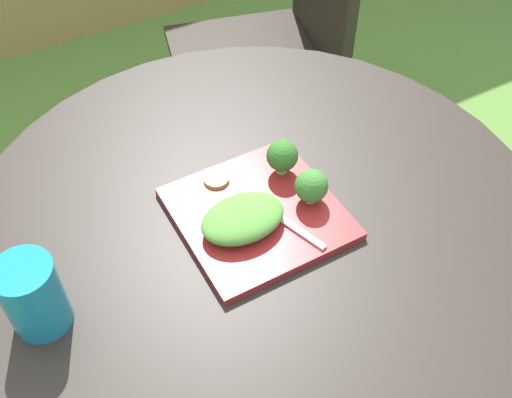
{
  "coord_description": "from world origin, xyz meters",
  "views": [
    {
      "loc": [
        -0.3,
        -0.53,
        1.45
      ],
      "look_at": [
        -0.0,
        0.0,
        0.77
      ],
      "focal_mm": 42.1,
      "sensor_mm": 36.0,
      "label": 1
    }
  ],
  "objects_px": {
    "patio_chair": "(283,29)",
    "salad_plate": "(254,213)",
    "fork": "(277,216)",
    "drinking_glass": "(35,298)"
  },
  "relations": [
    {
      "from": "patio_chair",
      "to": "salad_plate",
      "type": "relative_size",
      "value": 3.69
    },
    {
      "from": "patio_chair",
      "to": "fork",
      "type": "height_order",
      "value": "patio_chair"
    },
    {
      "from": "patio_chair",
      "to": "fork",
      "type": "bearing_deg",
      "value": -122.1
    },
    {
      "from": "patio_chair",
      "to": "drinking_glass",
      "type": "xyz_separation_m",
      "value": [
        -0.83,
        -0.73,
        0.25
      ]
    },
    {
      "from": "patio_chair",
      "to": "salad_plate",
      "type": "height_order",
      "value": "patio_chair"
    },
    {
      "from": "salad_plate",
      "to": "drinking_glass",
      "type": "bearing_deg",
      "value": -176.29
    },
    {
      "from": "fork",
      "to": "drinking_glass",
      "type": "bearing_deg",
      "value": 178.66
    },
    {
      "from": "patio_chair",
      "to": "fork",
      "type": "xyz_separation_m",
      "value": [
        -0.46,
        -0.74,
        0.22
      ]
    },
    {
      "from": "drinking_glass",
      "to": "fork",
      "type": "relative_size",
      "value": 0.77
    },
    {
      "from": "patio_chair",
      "to": "fork",
      "type": "distance_m",
      "value": 0.9
    }
  ]
}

